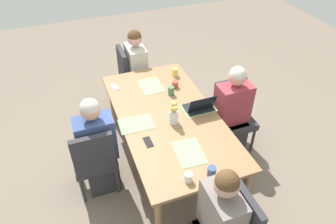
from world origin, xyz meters
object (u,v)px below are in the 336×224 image
phone_black (148,142)px  phone_silver (115,87)px  coffee_mug_centre_right (175,84)px  coffee_mug_centre_left (175,72)px  flower_vase (174,114)px  chair_near_left_near (94,158)px  coffee_mug_near_right (188,177)px  laptop_far_left_mid (200,107)px  person_near_left_near (98,150)px  person_far_left_mid (231,115)px  person_head_left_right_near (137,73)px  chair_far_left_mid (232,112)px  coffee_mug_far_left (212,172)px  dining_table (168,120)px  coffee_mug_near_left (171,91)px  chair_head_left_right_near (131,74)px

phone_black → phone_silver: size_ratio=1.00×
coffee_mug_centre_right → phone_silver: coffee_mug_centre_right is taller
coffee_mug_centre_left → flower_vase: bearing=-22.5°
chair_near_left_near → coffee_mug_near_right: bearing=42.0°
flower_vase → phone_silver: 1.00m
laptop_far_left_mid → phone_black: 0.77m
person_near_left_near → person_far_left_mid: bearing=91.0°
coffee_mug_near_right → flower_vase: bearing=168.0°
chair_near_left_near → coffee_mug_near_right: 1.11m
chair_near_left_near → person_near_left_near: (-0.07, 0.06, 0.03)m
person_near_left_near → coffee_mug_centre_left: bearing=123.2°
person_near_left_near → person_far_left_mid: 1.63m
chair_near_left_near → person_head_left_right_near: (-1.44, 0.88, 0.03)m
person_head_left_right_near → phone_black: bearing=-11.8°
coffee_mug_centre_right → person_near_left_near: bearing=-64.0°
person_far_left_mid → phone_silver: person_far_left_mid is taller
chair_far_left_mid → flower_vase: size_ratio=3.29×
coffee_mug_far_left → coffee_mug_near_right: bearing=-94.1°
flower_vase → laptop_far_left_mid: bearing=106.9°
dining_table → person_near_left_near: 0.83m
dining_table → phone_silver: phone_silver is taller
coffee_mug_near_right → laptop_far_left_mid: bearing=149.4°
chair_far_left_mid → coffee_mug_near_right: bearing=-46.6°
dining_table → flower_vase: (0.14, 0.01, 0.19)m
phone_black → phone_silver: bearing=-176.4°
dining_table → coffee_mug_centre_left: coffee_mug_centre_left is taller
coffee_mug_near_left → phone_silver: (-0.39, -0.60, -0.05)m
coffee_mug_near_left → phone_black: size_ratio=0.72×
dining_table → coffee_mug_centre_right: bearing=150.6°
dining_table → coffee_mug_centre_right: coffee_mug_centre_right is taller
coffee_mug_far_left → phone_silver: bearing=-163.7°
dining_table → chair_head_left_right_near: chair_head_left_right_near is taller
person_head_left_right_near → coffee_mug_far_left: bearing=1.4°
person_near_left_near → coffee_mug_near_left: bearing=112.1°
coffee_mug_near_right → coffee_mug_far_left: size_ratio=0.90×
coffee_mug_near_left → coffee_mug_far_left: size_ratio=1.10×
flower_vase → phone_silver: bearing=-153.8°
dining_table → person_near_left_near: person_near_left_near is taller
dining_table → phone_silver: (-0.75, -0.42, 0.07)m
person_near_left_near → person_head_left_right_near: same height
person_near_left_near → coffee_mug_far_left: person_near_left_near is taller
coffee_mug_far_left → chair_near_left_near: bearing=-131.0°
person_near_left_near → laptop_far_left_mid: (-0.01, 1.18, 0.26)m
coffee_mug_centre_right → coffee_mug_centre_left: bearing=158.6°
coffee_mug_near_right → coffee_mug_centre_left: bearing=162.3°
person_head_left_right_near → coffee_mug_centre_right: bearing=17.9°
phone_black → flower_vase: bearing=117.5°
chair_far_left_mid → laptop_far_left_mid: size_ratio=2.81×
flower_vase → phone_black: size_ratio=1.82×
laptop_far_left_mid → coffee_mug_centre_left: 0.77m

